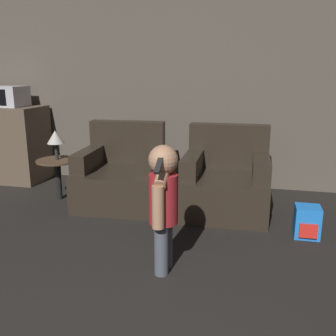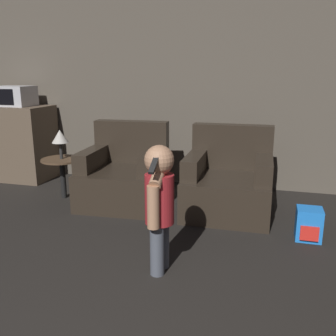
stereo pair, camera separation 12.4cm
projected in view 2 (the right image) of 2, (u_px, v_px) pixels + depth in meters
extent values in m
cube|color=#51493F|center=(208.00, 79.00, 4.41)|extent=(8.40, 0.05, 2.60)
cube|color=black|center=(123.00, 186.00, 4.00)|extent=(0.87, 0.88, 0.38)
cube|color=black|center=(132.00, 141.00, 4.21)|extent=(0.84, 0.21, 0.46)
cube|color=black|center=(93.00, 158.00, 3.99)|extent=(0.20, 0.69, 0.20)
cube|color=black|center=(153.00, 161.00, 3.86)|extent=(0.20, 0.69, 0.20)
cube|color=black|center=(227.00, 195.00, 3.72)|extent=(0.84, 0.85, 0.38)
cube|color=black|center=(232.00, 147.00, 3.93)|extent=(0.83, 0.17, 0.46)
cube|color=black|center=(195.00, 164.00, 3.72)|extent=(0.17, 0.68, 0.20)
cube|color=black|center=(264.00, 169.00, 3.56)|extent=(0.17, 0.68, 0.20)
cylinder|color=#474C56|center=(162.00, 243.00, 2.69)|extent=(0.10, 0.10, 0.36)
cylinder|color=#474C56|center=(157.00, 250.00, 2.59)|extent=(0.10, 0.10, 0.36)
cylinder|color=maroon|center=(160.00, 199.00, 2.55)|extent=(0.20, 0.20, 0.35)
sphere|color=#A37556|center=(159.00, 160.00, 2.48)|extent=(0.20, 0.20, 0.20)
cylinder|color=#A37556|center=(153.00, 207.00, 2.44)|extent=(0.08, 0.08, 0.29)
cylinder|color=#A37556|center=(160.00, 170.00, 2.50)|extent=(0.08, 0.29, 0.22)
cube|color=black|center=(154.00, 164.00, 2.36)|extent=(0.04, 0.16, 0.10)
cube|color=blue|center=(309.00, 224.00, 3.15)|extent=(0.21, 0.19, 0.27)
cube|color=red|center=(309.00, 233.00, 3.06)|extent=(0.15, 0.02, 0.12)
cube|color=brown|center=(11.00, 142.00, 4.93)|extent=(1.10, 0.58, 0.95)
cube|color=#B7B7BC|center=(14.00, 96.00, 4.75)|extent=(0.47, 0.37, 0.25)
cube|color=black|center=(2.00, 97.00, 4.58)|extent=(0.33, 0.01, 0.19)
cylinder|color=black|center=(63.00, 179.00, 4.17)|extent=(0.06, 0.06, 0.43)
cylinder|color=#4C3826|center=(62.00, 160.00, 4.12)|extent=(0.45, 0.45, 0.02)
cylinder|color=#262626|center=(61.00, 151.00, 4.09)|extent=(0.04, 0.04, 0.18)
cone|color=#B2ADA3|center=(60.00, 136.00, 4.05)|extent=(0.18, 0.18, 0.14)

